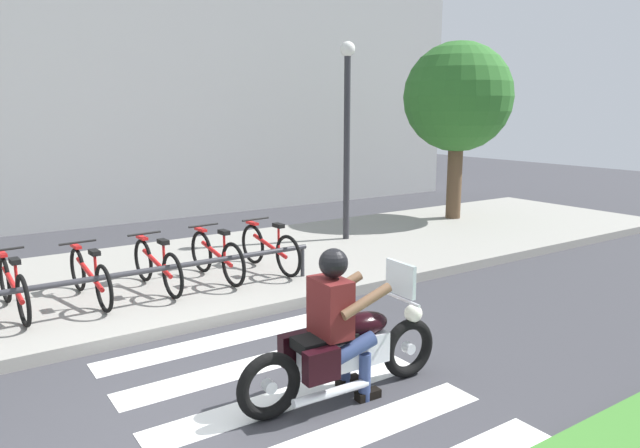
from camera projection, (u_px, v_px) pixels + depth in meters
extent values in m
plane|color=#38383D|center=(213.00, 422.00, 4.93)|extent=(48.00, 48.00, 0.00)
cube|color=gray|center=(92.00, 289.00, 8.35)|extent=(24.00, 4.40, 0.15)
cube|color=white|center=(343.00, 436.00, 4.71)|extent=(2.80, 0.40, 0.01)
cube|color=white|center=(292.00, 397.00, 5.36)|extent=(2.80, 0.40, 0.01)
cube|color=white|center=(251.00, 366.00, 6.01)|extent=(2.80, 0.40, 0.01)
cube|color=white|center=(219.00, 341.00, 6.66)|extent=(2.80, 0.40, 0.01)
torus|color=black|center=(408.00, 348.00, 5.72)|extent=(0.60, 0.13, 0.60)
cylinder|color=silver|center=(408.00, 348.00, 5.72)|extent=(0.11, 0.10, 0.11)
torus|color=black|center=(269.00, 386.00, 4.93)|extent=(0.60, 0.13, 0.60)
cylinder|color=silver|center=(269.00, 386.00, 4.93)|extent=(0.11, 0.10, 0.11)
cube|color=silver|center=(344.00, 351.00, 5.30)|extent=(0.85, 0.31, 0.28)
ellipsoid|color=black|center=(363.00, 324.00, 5.37)|extent=(0.53, 0.30, 0.22)
cube|color=black|center=(325.00, 341.00, 5.16)|extent=(0.57, 0.30, 0.10)
cube|color=black|center=(296.00, 348.00, 5.28)|extent=(0.32, 0.13, 0.28)
cube|color=black|center=(322.00, 366.00, 4.91)|extent=(0.32, 0.13, 0.28)
cylinder|color=silver|center=(398.00, 297.00, 5.54)|extent=(0.05, 0.62, 0.03)
sphere|color=white|center=(413.00, 313.00, 5.68)|extent=(0.18, 0.18, 0.18)
cube|color=silver|center=(401.00, 279.00, 5.52)|extent=(0.06, 0.40, 0.32)
cylinder|color=silver|center=(331.00, 393.00, 5.07)|extent=(0.76, 0.11, 0.08)
cube|color=#591919|center=(330.00, 307.00, 5.14)|extent=(0.28, 0.41, 0.52)
sphere|color=black|center=(333.00, 263.00, 5.08)|extent=(0.26, 0.26, 0.26)
cylinder|color=brown|center=(338.00, 288.00, 5.42)|extent=(0.52, 0.11, 0.26)
cylinder|color=brown|center=(366.00, 301.00, 5.06)|extent=(0.52, 0.11, 0.26)
cylinder|color=navy|center=(334.00, 336.00, 5.42)|extent=(0.45, 0.16, 0.24)
cylinder|color=navy|center=(345.00, 364.00, 5.54)|extent=(0.11, 0.11, 0.45)
cube|color=black|center=(348.00, 381.00, 5.59)|extent=(0.24, 0.11, 0.08)
cylinder|color=navy|center=(354.00, 348.00, 5.15)|extent=(0.45, 0.16, 0.24)
cylinder|color=navy|center=(365.00, 377.00, 5.27)|extent=(0.11, 0.11, 0.45)
cube|color=black|center=(368.00, 395.00, 5.33)|extent=(0.24, 0.11, 0.08)
torus|color=black|center=(5.00, 279.00, 7.47)|extent=(0.09, 0.62, 0.62)
torus|color=black|center=(23.00, 301.00, 6.63)|extent=(0.09, 0.62, 0.62)
cylinder|color=red|center=(13.00, 284.00, 7.04)|extent=(0.12, 0.97, 0.26)
cylinder|color=red|center=(16.00, 277.00, 6.79)|extent=(0.04, 0.04, 0.38)
cube|color=black|center=(15.00, 261.00, 6.76)|extent=(0.11, 0.21, 0.06)
cylinder|color=black|center=(3.00, 250.00, 7.30)|extent=(0.48, 0.06, 0.03)
cube|color=red|center=(2.00, 254.00, 7.40)|extent=(0.10, 0.28, 0.04)
torus|color=black|center=(78.00, 270.00, 7.96)|extent=(0.09, 0.61, 0.60)
torus|color=black|center=(104.00, 289.00, 7.11)|extent=(0.09, 0.61, 0.60)
cylinder|color=red|center=(90.00, 274.00, 7.53)|extent=(0.13, 0.98, 0.26)
cylinder|color=red|center=(96.00, 267.00, 7.28)|extent=(0.04, 0.04, 0.37)
cube|color=black|center=(94.00, 252.00, 7.25)|extent=(0.11, 0.21, 0.06)
cylinder|color=black|center=(78.00, 242.00, 7.80)|extent=(0.48, 0.06, 0.03)
cube|color=red|center=(76.00, 246.00, 7.90)|extent=(0.10, 0.28, 0.04)
torus|color=black|center=(143.00, 260.00, 8.42)|extent=(0.09, 0.62, 0.62)
torus|color=black|center=(173.00, 276.00, 7.63)|extent=(0.09, 0.62, 0.62)
cylinder|color=red|center=(157.00, 263.00, 8.01)|extent=(0.12, 0.91, 0.25)
cylinder|color=red|center=(164.00, 256.00, 7.78)|extent=(0.04, 0.04, 0.38)
cube|color=black|center=(163.00, 242.00, 7.75)|extent=(0.11, 0.21, 0.06)
cylinder|color=black|center=(144.00, 234.00, 8.26)|extent=(0.48, 0.06, 0.03)
cube|color=red|center=(142.00, 238.00, 8.35)|extent=(0.10, 0.28, 0.04)
torus|color=black|center=(202.00, 252.00, 8.89)|extent=(0.09, 0.64, 0.64)
torus|color=black|center=(233.00, 265.00, 8.13)|extent=(0.09, 0.64, 0.64)
cylinder|color=red|center=(217.00, 254.00, 8.50)|extent=(0.12, 0.87, 0.24)
cylinder|color=red|center=(224.00, 246.00, 8.28)|extent=(0.04, 0.04, 0.39)
cube|color=black|center=(224.00, 232.00, 8.24)|extent=(0.11, 0.21, 0.06)
cylinder|color=black|center=(203.00, 225.00, 8.73)|extent=(0.48, 0.06, 0.03)
cube|color=red|center=(201.00, 229.00, 8.82)|extent=(0.10, 0.28, 0.04)
torus|color=black|center=(253.00, 244.00, 9.39)|extent=(0.09, 0.64, 0.64)
torus|color=black|center=(288.00, 256.00, 8.61)|extent=(0.09, 0.64, 0.64)
cylinder|color=red|center=(270.00, 246.00, 8.99)|extent=(0.12, 0.90, 0.25)
cylinder|color=red|center=(279.00, 238.00, 8.76)|extent=(0.04, 0.04, 0.39)
cube|color=black|center=(278.00, 226.00, 8.72)|extent=(0.11, 0.21, 0.06)
cylinder|color=black|center=(255.00, 219.00, 9.23)|extent=(0.48, 0.06, 0.03)
cube|color=red|center=(252.00, 223.00, 9.32)|extent=(0.10, 0.28, 0.04)
cylinder|color=#333338|center=(100.00, 278.00, 7.06)|extent=(5.93, 0.07, 0.07)
cylinder|color=#333338|center=(302.00, 262.00, 8.71)|extent=(0.06, 0.06, 0.45)
cylinder|color=#2D2D33|center=(347.00, 154.00, 11.01)|extent=(0.12, 0.12, 3.58)
sphere|color=white|center=(348.00, 49.00, 10.64)|extent=(0.28, 0.28, 0.28)
cylinder|color=brown|center=(454.00, 180.00, 13.34)|extent=(0.34, 0.34, 2.05)
sphere|color=#2D6B28|center=(458.00, 97.00, 12.98)|extent=(2.43, 2.43, 2.43)
cube|color=#A7A7A7|center=(10.00, 13.00, 12.11)|extent=(24.00, 1.20, 9.19)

